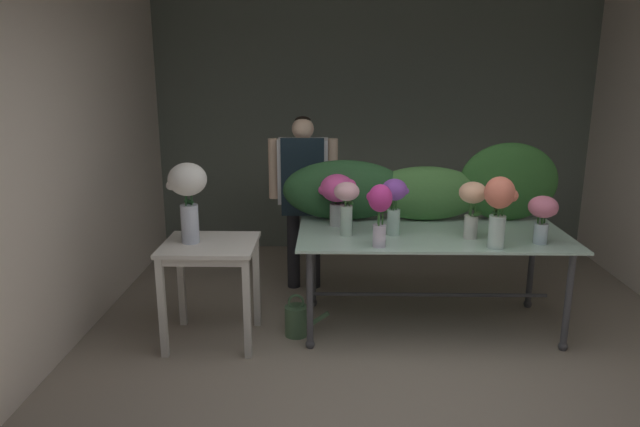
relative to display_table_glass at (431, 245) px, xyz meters
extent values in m
plane|color=gray|center=(-0.33, 0.38, -0.69)|extent=(7.91, 7.91, 0.00)
cube|color=slate|center=(-0.33, 2.17, 0.77)|extent=(4.92, 0.12, 2.91)
cube|color=beige|center=(-2.79, 0.38, 0.77)|extent=(0.12, 3.71, 2.91)
cube|color=#ABCEBC|center=(0.00, 0.00, 0.10)|extent=(2.09, 0.99, 0.02)
cylinder|color=#4C4C51|center=(-0.95, -0.40, -0.30)|extent=(0.05, 0.05, 0.77)
sphere|color=#4C4C51|center=(-0.95, -0.40, -0.66)|extent=(0.07, 0.07, 0.07)
cylinder|color=#4C4C51|center=(0.95, -0.40, -0.30)|extent=(0.05, 0.05, 0.77)
sphere|color=#4C4C51|center=(0.95, -0.40, -0.66)|extent=(0.07, 0.07, 0.07)
cylinder|color=#4C4C51|center=(-0.95, 0.40, -0.30)|extent=(0.05, 0.05, 0.77)
sphere|color=#4C4C51|center=(-0.95, 0.40, -0.66)|extent=(0.07, 0.07, 0.07)
cylinder|color=#4C4C51|center=(0.95, 0.40, -0.30)|extent=(0.05, 0.05, 0.77)
sphere|color=#4C4C51|center=(0.95, 0.40, -0.66)|extent=(0.07, 0.07, 0.07)
cylinder|color=#4C4C51|center=(0.00, 0.00, -0.42)|extent=(1.89, 0.03, 0.03)
cube|color=silver|center=(-1.69, -0.28, 0.08)|extent=(0.69, 0.62, 0.03)
cube|color=silver|center=(-1.69, -0.28, 0.04)|extent=(0.63, 0.56, 0.06)
cube|color=silver|center=(-2.00, -0.55, -0.31)|extent=(0.05, 0.05, 0.76)
cube|color=silver|center=(-1.39, -0.55, -0.31)|extent=(0.05, 0.05, 0.76)
cube|color=silver|center=(-2.00, -0.01, -0.31)|extent=(0.05, 0.05, 0.76)
cube|color=silver|center=(-1.39, -0.01, -0.31)|extent=(0.05, 0.05, 0.76)
cylinder|color=#232328|center=(-1.15, 0.85, -0.27)|extent=(0.12, 0.12, 0.83)
cylinder|color=#232328|center=(-0.95, 0.85, -0.27)|extent=(0.12, 0.12, 0.83)
cube|color=silver|center=(-1.05, 0.85, 0.44)|extent=(0.46, 0.22, 0.59)
cube|color=#192833|center=(-1.05, 0.73, 0.40)|extent=(0.39, 0.02, 0.71)
cylinder|color=beige|center=(-1.32, 0.85, 0.46)|extent=(0.09, 0.09, 0.55)
cylinder|color=beige|center=(-0.78, 0.85, 0.46)|extent=(0.09, 0.09, 0.55)
sphere|color=beige|center=(-1.05, 0.85, 0.82)|extent=(0.20, 0.20, 0.20)
ellipsoid|color=black|center=(-1.05, 0.87, 0.89)|extent=(0.15, 0.15, 0.09)
ellipsoid|color=#28562D|center=(-0.68, 0.38, 0.36)|extent=(1.04, 0.31, 0.51)
ellipsoid|color=#477F3D|center=(0.00, 0.38, 0.33)|extent=(0.96, 0.28, 0.46)
ellipsoid|color=#2D6028|center=(0.68, 0.38, 0.43)|extent=(0.82, 0.21, 0.66)
cylinder|color=silver|center=(0.26, -0.15, 0.19)|extent=(0.10, 0.10, 0.18)
cylinder|color=#9EBCB2|center=(0.26, -0.15, 0.14)|extent=(0.09, 0.09, 0.07)
cylinder|color=#387033|center=(0.29, -0.15, 0.26)|extent=(0.01, 0.01, 0.29)
cylinder|color=#387033|center=(0.25, -0.13, 0.26)|extent=(0.01, 0.01, 0.29)
cylinder|color=#387033|center=(0.25, -0.16, 0.26)|extent=(0.01, 0.01, 0.29)
ellipsoid|color=#F4B78E|center=(0.26, -0.15, 0.46)|extent=(0.21, 0.21, 0.16)
sphere|color=#F4B78E|center=(0.33, -0.14, 0.44)|extent=(0.06, 0.06, 0.06)
ellipsoid|color=#2D6028|center=(0.30, -0.18, 0.30)|extent=(0.10, 0.10, 0.03)
cylinder|color=silver|center=(-0.31, -0.07, 0.21)|extent=(0.10, 0.10, 0.20)
cylinder|color=#9EBCB2|center=(-0.31, -0.07, 0.15)|extent=(0.09, 0.09, 0.08)
cylinder|color=#2D6028|center=(-0.30, -0.07, 0.26)|extent=(0.01, 0.01, 0.30)
cylinder|color=#2D6028|center=(-0.31, -0.05, 0.26)|extent=(0.01, 0.01, 0.30)
cylinder|color=#2D6028|center=(-0.33, -0.07, 0.26)|extent=(0.01, 0.01, 0.30)
cylinder|color=#2D6028|center=(-0.32, -0.10, 0.26)|extent=(0.01, 0.01, 0.30)
ellipsoid|color=purple|center=(-0.31, -0.07, 0.46)|extent=(0.19, 0.19, 0.17)
sphere|color=purple|center=(-0.38, -0.08, 0.43)|extent=(0.06, 0.06, 0.06)
sphere|color=purple|center=(-0.23, -0.07, 0.45)|extent=(0.05, 0.05, 0.05)
ellipsoid|color=#477F3D|center=(-0.32, -0.03, 0.33)|extent=(0.10, 0.10, 0.03)
cylinder|color=silver|center=(-0.67, -0.09, 0.22)|extent=(0.09, 0.09, 0.23)
cylinder|color=#9EBCB2|center=(-0.67, -0.09, 0.16)|extent=(0.09, 0.09, 0.10)
cylinder|color=#477F3D|center=(-0.65, -0.09, 0.26)|extent=(0.01, 0.01, 0.29)
cylinder|color=#477F3D|center=(-0.68, -0.08, 0.26)|extent=(0.01, 0.01, 0.29)
cylinder|color=#477F3D|center=(-0.68, -0.11, 0.26)|extent=(0.01, 0.01, 0.29)
ellipsoid|color=#EFB2BC|center=(-0.67, -0.09, 0.45)|extent=(0.19, 0.19, 0.14)
sphere|color=#EFB2BC|center=(-0.72, -0.12, 0.46)|extent=(0.07, 0.07, 0.07)
ellipsoid|color=#387033|center=(-0.65, -0.06, 0.36)|extent=(0.08, 0.11, 0.03)
cylinder|color=silver|center=(-0.74, 0.19, 0.20)|extent=(0.12, 0.12, 0.18)
cylinder|color=#9EBCB2|center=(-0.74, 0.19, 0.15)|extent=(0.11, 0.11, 0.08)
cylinder|color=#477F3D|center=(-0.71, 0.19, 0.23)|extent=(0.01, 0.01, 0.24)
cylinder|color=#477F3D|center=(-0.76, 0.21, 0.23)|extent=(0.01, 0.01, 0.24)
cylinder|color=#477F3D|center=(-0.76, 0.17, 0.23)|extent=(0.01, 0.01, 0.24)
ellipsoid|color=#E54C9E|center=(-0.74, 0.19, 0.42)|extent=(0.28, 0.28, 0.22)
sphere|color=#E54C9E|center=(-0.86, 0.17, 0.40)|extent=(0.08, 0.08, 0.08)
sphere|color=#E54C9E|center=(-0.64, 0.17, 0.44)|extent=(0.11, 0.11, 0.11)
ellipsoid|color=#477F3D|center=(-0.72, 0.23, 0.31)|extent=(0.10, 0.05, 0.03)
cylinder|color=silver|center=(0.39, -0.39, 0.22)|extent=(0.12, 0.12, 0.24)
cylinder|color=#9EBCB2|center=(0.39, -0.39, 0.16)|extent=(0.11, 0.11, 0.10)
cylinder|color=#2D6028|center=(0.42, -0.39, 0.28)|extent=(0.01, 0.01, 0.33)
cylinder|color=#2D6028|center=(0.38, -0.37, 0.28)|extent=(0.01, 0.01, 0.33)
cylinder|color=#2D6028|center=(0.36, -0.38, 0.28)|extent=(0.01, 0.01, 0.33)
cylinder|color=#2D6028|center=(0.38, -0.41, 0.28)|extent=(0.01, 0.01, 0.33)
ellipsoid|color=#EF7A60|center=(0.39, -0.39, 0.51)|extent=(0.21, 0.21, 0.23)
sphere|color=#EF7A60|center=(0.32, -0.38, 0.48)|extent=(0.06, 0.06, 0.06)
sphere|color=#EF7A60|center=(0.47, -0.41, 0.49)|extent=(0.09, 0.09, 0.09)
ellipsoid|color=#28562D|center=(0.38, -0.35, 0.36)|extent=(0.09, 0.10, 0.03)
cylinder|color=silver|center=(0.74, -0.27, 0.18)|extent=(0.10, 0.10, 0.15)
cylinder|color=#9EBCB2|center=(0.74, -0.27, 0.14)|extent=(0.09, 0.09, 0.06)
cylinder|color=#2D6028|center=(0.77, -0.26, 0.22)|extent=(0.01, 0.01, 0.22)
cylinder|color=#2D6028|center=(0.75, -0.25, 0.22)|extent=(0.01, 0.01, 0.22)
cylinder|color=#2D6028|center=(0.72, -0.27, 0.22)|extent=(0.01, 0.01, 0.22)
cylinder|color=#2D6028|center=(0.74, -0.30, 0.22)|extent=(0.01, 0.01, 0.22)
ellipsoid|color=pink|center=(0.74, -0.27, 0.38)|extent=(0.21, 0.21, 0.16)
sphere|color=pink|center=(0.80, -0.30, 0.36)|extent=(0.08, 0.08, 0.08)
cylinder|color=silver|center=(-0.44, -0.38, 0.19)|extent=(0.10, 0.10, 0.16)
cylinder|color=#9EBCB2|center=(-0.44, -0.38, 0.14)|extent=(0.09, 0.09, 0.07)
cylinder|color=#2D6028|center=(-0.42, -0.37, 0.26)|extent=(0.01, 0.01, 0.29)
cylinder|color=#2D6028|center=(-0.45, -0.36, 0.26)|extent=(0.01, 0.01, 0.29)
cylinder|color=#2D6028|center=(-0.45, -0.40, 0.26)|extent=(0.01, 0.01, 0.29)
ellipsoid|color=#D1338E|center=(-0.44, -0.38, 0.46)|extent=(0.17, 0.17, 0.20)
sphere|color=#D1338E|center=(-0.50, -0.36, 0.47)|extent=(0.08, 0.08, 0.08)
sphere|color=#D1338E|center=(-0.39, -0.38, 0.48)|extent=(0.05, 0.05, 0.05)
cylinder|color=silver|center=(-1.83, -0.28, 0.24)|extent=(0.13, 0.13, 0.29)
cylinder|color=#9EBCB2|center=(-1.83, -0.28, 0.16)|extent=(0.12, 0.12, 0.12)
cylinder|color=#28562D|center=(-1.81, -0.29, 0.31)|extent=(0.01, 0.01, 0.40)
cylinder|color=#28562D|center=(-1.85, -0.25, 0.31)|extent=(0.01, 0.01, 0.40)
cylinder|color=#28562D|center=(-1.85, -0.30, 0.31)|extent=(0.01, 0.01, 0.40)
ellipsoid|color=white|center=(-1.83, -0.28, 0.58)|extent=(0.28, 0.28, 0.24)
sphere|color=white|center=(-1.95, -0.29, 0.53)|extent=(0.07, 0.07, 0.07)
ellipsoid|color=#28562D|center=(-1.83, -0.26, 0.41)|extent=(0.10, 0.09, 0.03)
cylinder|color=#4C704C|center=(-1.06, -0.19, -0.57)|extent=(0.18, 0.18, 0.24)
cylinder|color=#4C704C|center=(-0.89, -0.19, -0.56)|extent=(0.18, 0.04, 0.14)
torus|color=#4C704C|center=(-1.06, -0.19, -0.41)|extent=(0.13, 0.02, 0.13)
camera|label=1|loc=(-0.79, -4.34, 1.37)|focal=32.28mm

